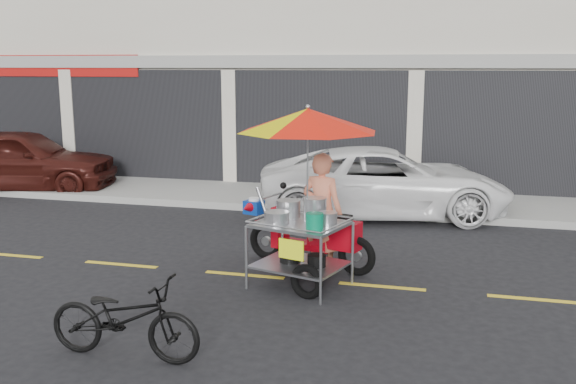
% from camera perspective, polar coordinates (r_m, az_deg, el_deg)
% --- Properties ---
extents(ground, '(90.00, 90.00, 0.00)m').
position_cam_1_polar(ground, '(9.08, 8.35, -8.32)').
color(ground, black).
extents(sidewalk, '(45.00, 3.00, 0.15)m').
position_cam_1_polar(sidewalk, '(14.35, 10.74, -0.81)').
color(sidewalk, gray).
rests_on(sidewalk, ground).
extents(shophouse_block, '(36.00, 8.11, 10.40)m').
position_cam_1_polar(shophouse_block, '(19.25, 20.93, 14.14)').
color(shophouse_block, beige).
rests_on(shophouse_block, ground).
extents(centerline, '(42.00, 0.10, 0.01)m').
position_cam_1_polar(centerline, '(9.07, 8.35, -8.30)').
color(centerline, gold).
rests_on(centerline, ground).
extents(maroon_sedan, '(4.85, 2.84, 1.55)m').
position_cam_1_polar(maroon_sedan, '(16.78, -22.76, 2.66)').
color(maroon_sedan, '#38110D').
rests_on(maroon_sedan, ground).
extents(white_pickup, '(5.40, 3.38, 1.39)m').
position_cam_1_polar(white_pickup, '(13.09, 8.62, 0.88)').
color(white_pickup, white).
rests_on(white_pickup, ground).
extents(near_bicycle, '(1.68, 0.59, 0.88)m').
position_cam_1_polar(near_bicycle, '(6.98, -14.34, -10.80)').
color(near_bicycle, black).
rests_on(near_bicycle, ground).
extents(food_vendor_rig, '(2.48, 2.47, 2.52)m').
position_cam_1_polar(food_vendor_rig, '(8.92, 2.04, 1.94)').
color(food_vendor_rig, black).
rests_on(food_vendor_rig, ground).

